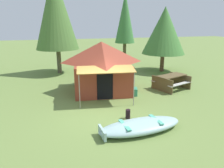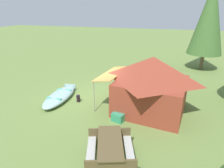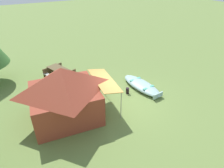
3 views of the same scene
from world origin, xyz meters
name	(u,v)px [view 2 (image 2 of 3)]	position (x,y,z in m)	size (l,w,h in m)	color
ground_plane	(94,98)	(0.00, 0.00, 0.00)	(80.00, 80.00, 0.00)	olive
beached_rowboat	(60,96)	(0.72, -1.67, 0.20)	(3.06, 1.28, 0.38)	#94B6B5
canvas_cabin_tent	(152,84)	(0.51, 3.10, 1.37)	(3.46, 4.40, 2.63)	brown
picnic_table	(110,149)	(4.28, 2.30, 0.48)	(2.09, 1.93, 0.79)	brown
cooler_box	(118,117)	(1.88, 1.90, 0.19)	(0.51, 0.37, 0.37)	#32926A
fuel_can	(78,98)	(0.67, -0.59, 0.18)	(0.19, 0.19, 0.36)	black
pine_tree_back_left	(209,17)	(-7.61, 6.22, 3.98)	(2.58, 2.58, 6.72)	brown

